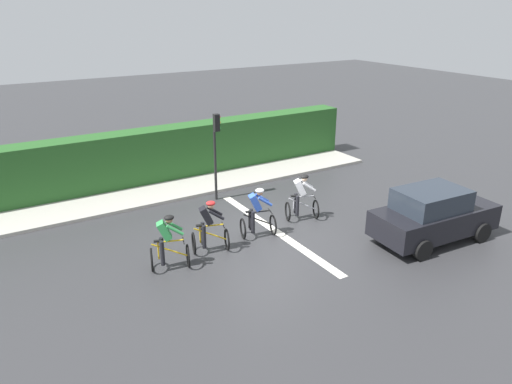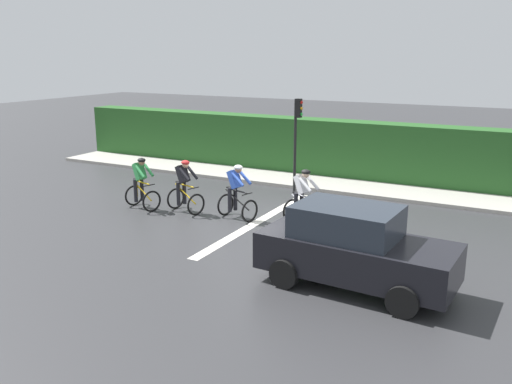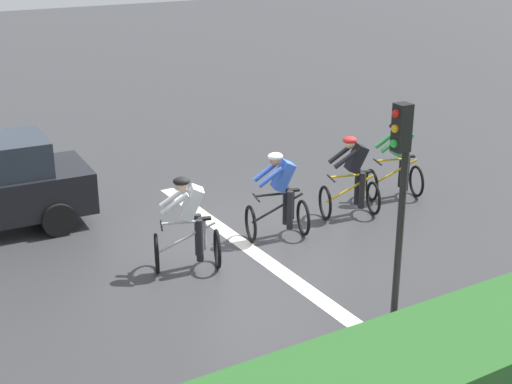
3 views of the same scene
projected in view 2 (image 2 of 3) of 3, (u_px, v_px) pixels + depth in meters
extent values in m
plane|color=#333335|center=(251.00, 220.00, 16.23)|extent=(80.00, 80.00, 0.00)
cube|color=#ADA89E|center=(272.00, 175.00, 21.83)|extent=(2.80, 19.96, 0.12)
cube|color=gray|center=(281.00, 165.00, 22.53)|extent=(0.44, 19.96, 0.69)
cube|color=#265623|center=(285.00, 145.00, 22.59)|extent=(1.10, 19.96, 2.28)
cube|color=silver|center=(259.00, 221.00, 16.10)|extent=(7.00, 0.30, 0.01)
torus|color=black|center=(152.00, 201.00, 16.99)|extent=(0.67, 0.26, 0.68)
torus|color=black|center=(134.00, 195.00, 17.70)|extent=(0.67, 0.26, 0.68)
cylinder|color=gold|center=(142.00, 191.00, 17.28)|extent=(0.34, 0.96, 0.51)
cylinder|color=gold|center=(137.00, 188.00, 17.49)|extent=(0.04, 0.04, 0.55)
cylinder|color=gold|center=(143.00, 183.00, 17.18)|extent=(0.26, 0.69, 0.04)
cube|color=black|center=(136.00, 179.00, 17.41)|extent=(0.16, 0.24, 0.04)
cylinder|color=black|center=(149.00, 185.00, 16.94)|extent=(0.41, 0.16, 0.03)
cube|color=green|center=(139.00, 171.00, 17.20)|extent=(0.41, 0.48, 0.57)
sphere|color=#9E7051|center=(142.00, 162.00, 17.02)|extent=(0.20, 0.20, 0.20)
ellipsoid|color=black|center=(142.00, 160.00, 17.00)|extent=(0.31, 0.34, 0.14)
cylinder|color=black|center=(142.00, 189.00, 17.51)|extent=(0.12, 0.12, 0.74)
cylinder|color=black|center=(136.00, 191.00, 17.35)|extent=(0.12, 0.12, 0.74)
cylinder|color=green|center=(149.00, 170.00, 17.10)|extent=(0.23, 0.48, 0.37)
cylinder|color=green|center=(140.00, 172.00, 16.88)|extent=(0.23, 0.48, 0.37)
torus|color=black|center=(196.00, 205.00, 16.63)|extent=(0.67, 0.25, 0.68)
torus|color=black|center=(176.00, 198.00, 17.32)|extent=(0.67, 0.25, 0.68)
cylinder|color=gold|center=(185.00, 194.00, 16.91)|extent=(0.32, 0.96, 0.51)
cylinder|color=gold|center=(179.00, 191.00, 17.11)|extent=(0.04, 0.04, 0.55)
cylinder|color=gold|center=(186.00, 185.00, 16.81)|extent=(0.25, 0.70, 0.04)
cube|color=black|center=(179.00, 182.00, 17.04)|extent=(0.16, 0.24, 0.04)
cylinder|color=black|center=(193.00, 188.00, 16.57)|extent=(0.41, 0.15, 0.03)
cube|color=black|center=(183.00, 174.00, 16.83)|extent=(0.40, 0.48, 0.57)
sphere|color=tan|center=(185.00, 165.00, 16.64)|extent=(0.20, 0.20, 0.20)
ellipsoid|color=red|center=(185.00, 163.00, 16.63)|extent=(0.31, 0.34, 0.14)
cylinder|color=black|center=(184.00, 192.00, 17.14)|extent=(0.12, 0.12, 0.74)
cylinder|color=black|center=(178.00, 194.00, 16.97)|extent=(0.12, 0.12, 0.74)
cylinder|color=black|center=(192.00, 173.00, 16.73)|extent=(0.22, 0.48, 0.37)
cylinder|color=black|center=(184.00, 174.00, 16.51)|extent=(0.22, 0.48, 0.37)
torus|color=black|center=(250.00, 211.00, 15.95)|extent=(0.67, 0.23, 0.68)
torus|color=black|center=(226.00, 205.00, 16.62)|extent=(0.67, 0.23, 0.68)
cylinder|color=black|center=(237.00, 200.00, 16.22)|extent=(0.30, 0.97, 0.51)
cylinder|color=black|center=(230.00, 197.00, 16.42)|extent=(0.04, 0.04, 0.55)
cylinder|color=black|center=(238.00, 191.00, 16.12)|extent=(0.23, 0.70, 0.04)
cube|color=black|center=(230.00, 188.00, 16.35)|extent=(0.15, 0.24, 0.04)
cylinder|color=black|center=(247.00, 194.00, 15.89)|extent=(0.41, 0.14, 0.03)
cube|color=#2D51B7|center=(235.00, 179.00, 16.14)|extent=(0.40, 0.47, 0.57)
sphere|color=#9E7051|center=(238.00, 170.00, 15.96)|extent=(0.20, 0.20, 0.20)
ellipsoid|color=silver|center=(238.00, 167.00, 15.94)|extent=(0.30, 0.33, 0.14)
cylinder|color=black|center=(235.00, 198.00, 16.45)|extent=(0.12, 0.12, 0.74)
cylinder|color=black|center=(230.00, 200.00, 16.28)|extent=(0.12, 0.12, 0.74)
cylinder|color=#2D51B7|center=(245.00, 178.00, 16.05)|extent=(0.21, 0.48, 0.37)
cylinder|color=#2D51B7|center=(238.00, 180.00, 15.82)|extent=(0.21, 0.48, 0.37)
torus|color=black|center=(317.00, 218.00, 15.30)|extent=(0.66, 0.30, 0.68)
torus|color=black|center=(291.00, 210.00, 16.04)|extent=(0.66, 0.30, 0.68)
cylinder|color=silver|center=(304.00, 206.00, 15.61)|extent=(0.39, 0.94, 0.51)
cylinder|color=silver|center=(296.00, 203.00, 15.83)|extent=(0.04, 0.04, 0.55)
cylinder|color=silver|center=(305.00, 197.00, 15.50)|extent=(0.29, 0.68, 0.04)
cube|color=black|center=(296.00, 193.00, 15.75)|extent=(0.17, 0.24, 0.04)
cylinder|color=black|center=(315.00, 200.00, 15.25)|extent=(0.40, 0.18, 0.03)
cube|color=white|center=(302.00, 184.00, 15.53)|extent=(0.43, 0.49, 0.57)
sphere|color=beige|center=(306.00, 174.00, 15.34)|extent=(0.20, 0.20, 0.20)
ellipsoid|color=black|center=(306.00, 172.00, 15.32)|extent=(0.32, 0.35, 0.14)
cylinder|color=black|center=(302.00, 204.00, 15.84)|extent=(0.12, 0.12, 0.74)
cylinder|color=black|center=(296.00, 205.00, 15.69)|extent=(0.12, 0.12, 0.74)
cylinder|color=white|center=(313.00, 183.00, 15.41)|extent=(0.25, 0.48, 0.37)
cylinder|color=white|center=(305.00, 185.00, 15.21)|extent=(0.25, 0.48, 0.37)
cube|color=black|center=(356.00, 256.00, 11.44)|extent=(1.96, 4.20, 0.80)
cube|color=#262D38|center=(347.00, 221.00, 11.38)|extent=(1.63, 2.22, 0.66)
cylinder|color=black|center=(426.00, 272.00, 11.58)|extent=(0.26, 0.65, 0.64)
cylinder|color=black|center=(403.00, 301.00, 10.21)|extent=(0.26, 0.65, 0.64)
cylinder|color=black|center=(318.00, 250.00, 12.87)|extent=(0.26, 0.65, 0.64)
cylinder|color=black|center=(284.00, 274.00, 11.49)|extent=(0.26, 0.65, 0.64)
cube|color=#EAEACC|center=(461.00, 262.00, 10.82)|extent=(0.28, 0.10, 0.16)
cube|color=#EAEACC|center=(450.00, 280.00, 9.98)|extent=(0.28, 0.10, 0.16)
cylinder|color=black|center=(295.00, 156.00, 18.97)|extent=(0.10, 0.10, 2.70)
cube|color=black|center=(298.00, 108.00, 18.51)|extent=(0.21, 0.21, 0.64)
sphere|color=red|center=(301.00, 102.00, 18.40)|extent=(0.11, 0.11, 0.11)
sphere|color=orange|center=(301.00, 108.00, 18.45)|extent=(0.11, 0.11, 0.11)
sphere|color=green|center=(301.00, 114.00, 18.50)|extent=(0.11, 0.11, 0.11)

